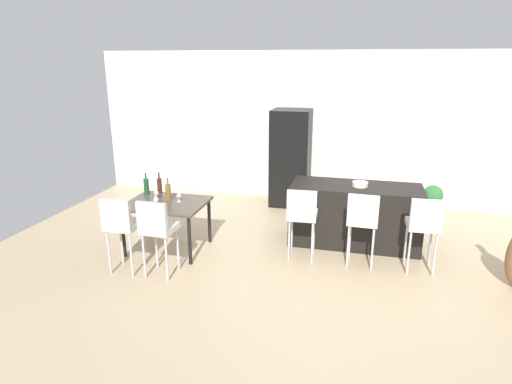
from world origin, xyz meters
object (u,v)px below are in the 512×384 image
object	(u,v)px
bar_chair_middle	(363,218)
dining_chair_far	(157,226)
bar_chair_left	(302,213)
potted_plant	(433,198)
wine_bottle_corner	(146,186)
kitchen_island	(355,215)
refrigerator	(291,158)
wine_bottle_left	(160,185)
dining_chair_near	(121,223)
bar_chair_right	(424,223)
wine_glass_near	(156,191)
wine_glass_middle	(156,198)
fruit_bowl	(360,184)
dining_table	(167,207)
wine_glass_right	(179,194)
wine_bottle_far	(168,192)

from	to	relation	value
bar_chair_middle	dining_chair_far	xyz separation A→B (m)	(-2.53, -0.95, 0.00)
bar_chair_left	potted_plant	size ratio (longest dim) A/B	1.89
dining_chair_far	wine_bottle_corner	bearing A→B (deg)	122.82
kitchen_island	refrigerator	world-z (taller)	refrigerator
bar_chair_middle	wine_bottle_left	distance (m)	3.09
dining_chair_near	refrigerator	distance (m)	3.77
bar_chair_right	wine_glass_near	world-z (taller)	bar_chair_right
wine_bottle_left	wine_glass_middle	size ratio (longest dim) A/B	1.90
wine_glass_middle	potted_plant	xyz separation A→B (m)	(4.07, 2.77, -0.54)
wine_bottle_left	wine_glass_middle	distance (m)	0.65
bar_chair_right	dining_chair_far	world-z (taller)	same
dining_chair_near	bar_chair_right	bearing A→B (deg)	13.94
dining_chair_far	wine_glass_middle	world-z (taller)	dining_chair_far
dining_chair_near	fruit_bowl	distance (m)	3.43
wine_glass_middle	dining_table	bearing A→B (deg)	75.57
kitchen_island	wine_glass_right	world-z (taller)	kitchen_island
wine_bottle_far	wine_bottle_corner	distance (m)	0.51
wine_bottle_corner	potted_plant	distance (m)	5.05
wine_bottle_far	wine_glass_near	size ratio (longest dim) A/B	1.98
kitchen_island	bar_chair_left	distance (m)	1.07
dining_table	wine_glass_middle	distance (m)	0.30
kitchen_island	bar_chair_right	world-z (taller)	bar_chair_right
dining_chair_far	wine_bottle_corner	distance (m)	1.32
bar_chair_left	refrigerator	world-z (taller)	refrigerator
wine_glass_right	potted_plant	world-z (taller)	wine_glass_right
wine_bottle_far	wine_glass_right	xyz separation A→B (m)	(0.16, -0.00, -0.01)
kitchen_island	wine_glass_right	xyz separation A→B (m)	(-2.50, -0.84, 0.40)
dining_table	dining_chair_far	bearing A→B (deg)	-72.85
wine_glass_near	bar_chair_left	bearing A→B (deg)	0.62
dining_chair_far	refrigerator	bearing A→B (deg)	71.41
bar_chair_middle	wine_bottle_left	xyz separation A→B (m)	(-3.07, 0.26, 0.17)
bar_chair_right	potted_plant	size ratio (longest dim) A/B	1.89
wine_glass_near	potted_plant	bearing A→B (deg)	30.16
kitchen_island	wine_glass_near	size ratio (longest dim) A/B	11.07
kitchen_island	wine_bottle_left	xyz separation A→B (m)	(-2.96, -0.51, 0.40)
wine_glass_middle	refrigerator	world-z (taller)	refrigerator
fruit_bowl	bar_chair_left	bearing A→B (deg)	-134.82
fruit_bowl	wine_glass_right	bearing A→B (deg)	-162.14
bar_chair_left	wine_bottle_left	xyz separation A→B (m)	(-2.26, 0.26, 0.17)
bar_chair_middle	kitchen_island	bearing A→B (deg)	98.27
bar_chair_left	bar_chair_middle	distance (m)	0.81
wine_glass_right	wine_glass_near	world-z (taller)	same
bar_chair_left	fruit_bowl	world-z (taller)	bar_chair_left
kitchen_island	dining_table	distance (m)	2.83
wine_bottle_corner	wine_glass_right	bearing A→B (deg)	-19.35
wine_bottle_left	potted_plant	size ratio (longest dim) A/B	0.60
bar_chair_left	wine_bottle_left	size ratio (longest dim) A/B	3.17
bar_chair_right	dining_table	bearing A→B (deg)	-177.93
wine_bottle_far	wine_glass_right	bearing A→B (deg)	-1.63
dining_table	wine_bottle_left	distance (m)	0.53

